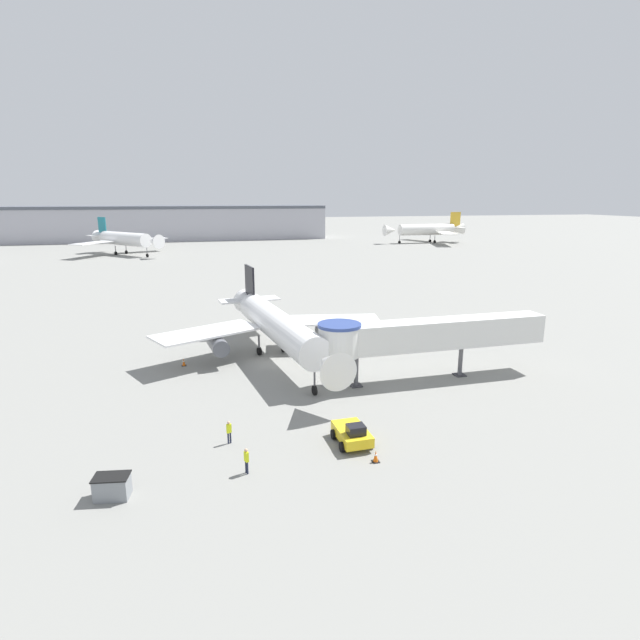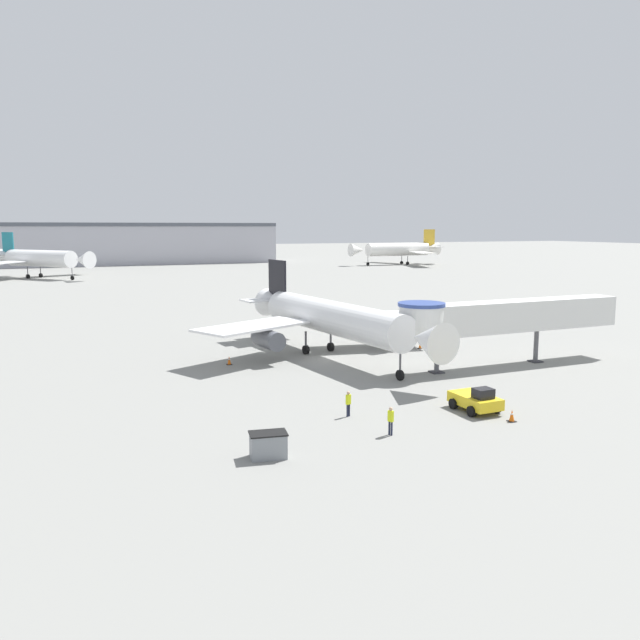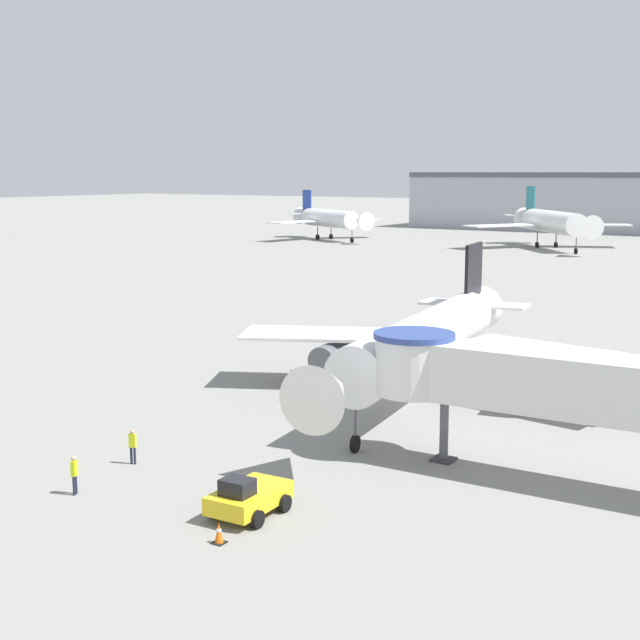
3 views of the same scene
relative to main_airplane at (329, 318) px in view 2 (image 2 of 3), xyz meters
name	(u,v)px [view 2 (image 2 of 3)]	position (x,y,z in m)	size (l,w,h in m)	color
ground_plane	(327,360)	(-0.75, -1.43, -3.87)	(800.00, 800.00, 0.00)	gray
main_airplane	(329,318)	(0.00, 0.00, 0.00)	(27.07, 31.10, 9.10)	white
jet_bridge	(498,317)	(12.56, -10.15, 0.80)	(23.66, 4.10, 6.35)	silver
pushback_tug_yellow	(476,400)	(2.08, -21.25, -3.07)	(2.57, 3.79, 1.82)	yellow
service_container_gray	(268,445)	(-14.13, -24.15, -3.14)	(2.29, 1.65, 1.45)	gray
traffic_cone_apron_front	(512,416)	(2.84, -24.14, -3.47)	(0.51, 0.51, 0.83)	black
traffic_cone_starboard_wing	(420,345)	(10.58, -0.05, -3.52)	(0.44, 0.44, 0.72)	black
traffic_cone_port_wing	(229,361)	(-10.19, 0.01, -3.47)	(0.50, 0.50, 0.83)	black
ground_crew_marshaller	(391,419)	(-5.93, -23.43, -2.83)	(0.31, 0.39, 1.80)	#1E2338
ground_crew_wing_walker	(348,402)	(-6.73, -18.95, -2.84)	(0.39, 0.31, 1.77)	#1E2338
background_jet_teal_tail	(39,258)	(-29.32, 115.35, 1.16)	(27.46, 28.37, 11.50)	white
background_jet_gold_tail	(399,249)	(82.92, 131.16, 1.35)	(34.21, 38.28, 11.98)	white
terminal_building	(84,244)	(-16.75, 173.57, 3.25)	(130.18, 26.70, 14.22)	#A8A8B2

